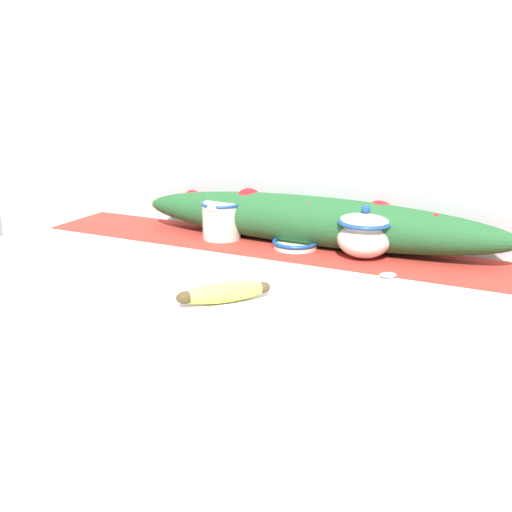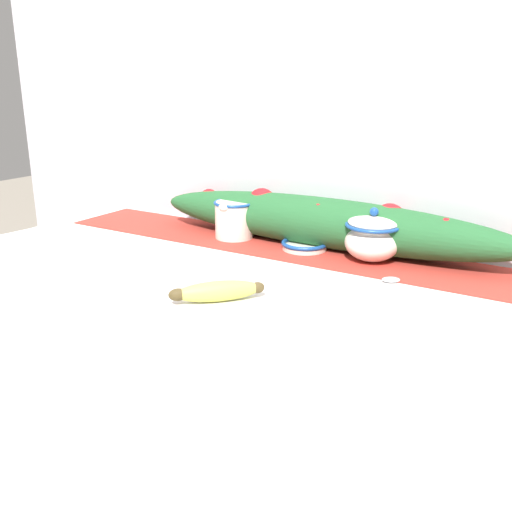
{
  "view_description": "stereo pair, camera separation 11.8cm",
  "coord_description": "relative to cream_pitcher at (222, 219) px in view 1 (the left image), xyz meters",
  "views": [
    {
      "loc": [
        0.46,
        -1.05,
        1.28
      ],
      "look_at": [
        -0.02,
        -0.03,
        0.92
      ],
      "focal_mm": 40.0,
      "sensor_mm": 36.0,
      "label": 1
    },
    {
      "loc": [
        0.56,
        -0.99,
        1.28
      ],
      "look_at": [
        -0.02,
        -0.03,
        0.92
      ],
      "focal_mm": 40.0,
      "sensor_mm": 36.0,
      "label": 2
    }
  ],
  "objects": [
    {
      "name": "table_runner",
      "position": [
        0.23,
        -0.0,
        -0.05
      ],
      "size": [
        1.44,
        0.22,
        0.0
      ],
      "primitive_type": "cube",
      "color": "#B23328",
      "rests_on": "countertop"
    },
    {
      "name": "banana",
      "position": [
        0.21,
        -0.38,
        -0.04
      ],
      "size": [
        0.15,
        0.15,
        0.04
      ],
      "rotation": [
        0.0,
        0.0,
        0.79
      ],
      "color": "#CCD156",
      "rests_on": "countertop"
    },
    {
      "name": "countertop",
      "position": [
        0.23,
        -0.21,
        -0.49
      ],
      "size": [
        1.56,
        0.65,
        0.87
      ],
      "primitive_type": "cube",
      "color": "silver",
      "rests_on": "ground_plane"
    },
    {
      "name": "small_dish",
      "position": [
        0.21,
        -0.0,
        -0.04
      ],
      "size": [
        0.11,
        0.11,
        0.02
      ],
      "color": "white",
      "rests_on": "countertop"
    },
    {
      "name": "spoon",
      "position": [
        0.45,
        -0.12,
        -0.05
      ],
      "size": [
        0.15,
        0.1,
        0.01
      ],
      "rotation": [
        0.0,
        0.0,
        0.56
      ],
      "color": "silver",
      "rests_on": "countertop"
    },
    {
      "name": "napkin_stack",
      "position": [
        -0.4,
        -0.34,
        -0.04
      ],
      "size": [
        0.17,
        0.17,
        0.03
      ],
      "primitive_type": "cube",
      "rotation": [
        0.0,
        0.0,
        -0.13
      ],
      "color": "white",
      "rests_on": "countertop"
    },
    {
      "name": "sugar_bowl",
      "position": [
        0.38,
        -0.0,
        0.0
      ],
      "size": [
        0.13,
        0.13,
        0.12
      ],
      "color": "white",
      "rests_on": "countertop"
    },
    {
      "name": "back_wall",
      "position": [
        0.23,
        0.14,
        0.27
      ],
      "size": [
        2.36,
        0.04,
        2.4
      ],
      "primitive_type": "cube",
      "color": "silver",
      "rests_on": "ground_plane"
    },
    {
      "name": "poinsettia_garland",
      "position": [
        0.23,
        0.04,
        0.01
      ],
      "size": [
        0.96,
        0.13,
        0.13
      ],
      "color": "#235B2D",
      "rests_on": "countertop"
    },
    {
      "name": "cream_pitcher",
      "position": [
        0.0,
        0.0,
        0.0
      ],
      "size": [
        0.11,
        0.12,
        0.1
      ],
      "color": "white",
      "rests_on": "countertop"
    }
  ]
}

